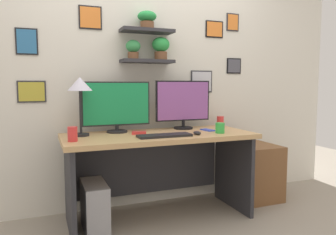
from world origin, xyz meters
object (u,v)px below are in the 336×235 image
(pen_cup, at_px, (220,121))
(desk_lamp, at_px, (80,88))
(desk, at_px, (157,157))
(computer_tower_left, at_px, (95,207))
(monitor_right, at_px, (183,103))
(water_cup, at_px, (73,134))
(keyboard, at_px, (165,136))
(cell_phone, at_px, (208,130))
(drawer_cabinet, at_px, (253,171))
(coffee_mug, at_px, (220,128))
(monitor_left, at_px, (116,106))
(computer_mouse, at_px, (197,133))
(scissors_tray, at_px, (139,133))

(pen_cup, bearing_deg, desk_lamp, -174.08)
(desk, distance_m, computer_tower_left, 0.67)
(monitor_right, distance_m, pen_cup, 0.48)
(desk_lamp, bearing_deg, water_cup, -110.38)
(water_cup, bearing_deg, desk_lamp, 69.62)
(keyboard, relative_size, cell_phone, 3.14)
(pen_cup, relative_size, drawer_cabinet, 0.18)
(drawer_cabinet, bearing_deg, computer_tower_left, -173.62)
(drawer_cabinet, xyz_separation_m, computer_tower_left, (-1.64, -0.18, -0.08))
(desk, distance_m, coffee_mug, 0.60)
(coffee_mug, height_order, water_cup, water_cup)
(monitor_left, relative_size, computer_mouse, 6.67)
(desk_lamp, bearing_deg, cell_phone, -4.88)
(monitor_left, bearing_deg, scissors_tray, -49.80)
(cell_phone, bearing_deg, computer_mouse, -146.97)
(monitor_left, relative_size, water_cup, 5.46)
(monitor_right, xyz_separation_m, cell_phone, (0.16, -0.20, -0.24))
(desk_lamp, distance_m, drawer_cabinet, 1.92)
(monitor_right, xyz_separation_m, computer_tower_left, (-0.89, -0.26, -0.80))
(desk_lamp, xyz_separation_m, coffee_mug, (1.14, -0.27, -0.34))
(monitor_right, relative_size, computer_tower_left, 1.35)
(coffee_mug, xyz_separation_m, water_cup, (-1.23, 0.03, 0.01))
(computer_mouse, bearing_deg, water_cup, 177.56)
(monitor_left, height_order, monitor_right, monitor_right)
(monitor_right, distance_m, keyboard, 0.56)
(keyboard, xyz_separation_m, drawer_cabinet, (1.09, 0.31, -0.48))
(computer_tower_left, bearing_deg, cell_phone, 3.59)
(pen_cup, xyz_separation_m, drawer_cabinet, (0.32, -0.12, -0.52))
(scissors_tray, bearing_deg, monitor_right, 20.08)
(keyboard, distance_m, computer_tower_left, 0.80)
(cell_phone, bearing_deg, drawer_cabinet, 1.21)
(monitor_left, relative_size, keyboard, 1.36)
(desk, distance_m, drawer_cabinet, 1.11)
(cell_phone, bearing_deg, scissors_tray, 168.32)
(monitor_left, height_order, cell_phone, monitor_left)
(pen_cup, bearing_deg, water_cup, -165.40)
(monitor_left, height_order, computer_tower_left, monitor_left)
(scissors_tray, bearing_deg, desk_lamp, 170.78)
(water_cup, bearing_deg, drawer_cabinet, 8.33)
(monitor_right, distance_m, computer_mouse, 0.45)
(cell_phone, height_order, drawer_cabinet, cell_phone)
(desk, bearing_deg, keyboard, -94.46)
(coffee_mug, xyz_separation_m, drawer_cabinet, (0.57, 0.30, -0.52))
(pen_cup, bearing_deg, monitor_left, -177.76)
(desk, height_order, scissors_tray, scissors_tray)
(pen_cup, bearing_deg, scissors_tray, -166.55)
(keyboard, relative_size, coffee_mug, 4.89)
(coffee_mug, bearing_deg, desk_lamp, 166.50)
(desk_lamp, height_order, drawer_cabinet, desk_lamp)
(drawer_cabinet, bearing_deg, keyboard, -164.21)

